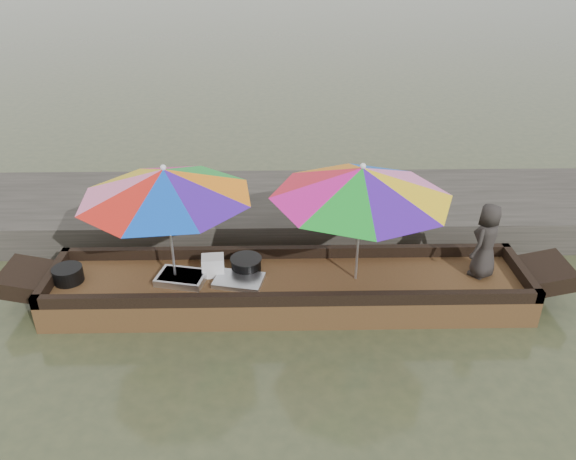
{
  "coord_description": "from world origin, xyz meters",
  "views": [
    {
      "loc": [
        -0.12,
        -5.97,
        4.22
      ],
      "look_at": [
        0.0,
        0.1,
        1.0
      ],
      "focal_mm": 35.0,
      "sensor_mm": 36.0,
      "label": 1
    }
  ],
  "objects_px": {
    "tray_scallop": "(239,280)",
    "cooking_pot": "(68,274)",
    "tray_crayfish": "(182,278)",
    "umbrella_stern": "(359,224)",
    "vendor": "(486,241)",
    "umbrella_bow": "(170,226)",
    "charcoal_grill": "(246,265)",
    "supply_bag": "(213,266)",
    "boat_hull": "(288,291)"
  },
  "relations": [
    {
      "from": "tray_scallop",
      "to": "cooking_pot",
      "type": "bearing_deg",
      "value": 177.98
    },
    {
      "from": "tray_crayfish",
      "to": "umbrella_stern",
      "type": "xyz_separation_m",
      "value": [
        2.19,
        0.01,
        0.73
      ]
    },
    {
      "from": "tray_crayfish",
      "to": "vendor",
      "type": "xyz_separation_m",
      "value": [
        3.8,
        0.08,
        0.45
      ]
    },
    {
      "from": "vendor",
      "to": "umbrella_bow",
      "type": "relative_size",
      "value": 0.48
    },
    {
      "from": "charcoal_grill",
      "to": "supply_bag",
      "type": "height_order",
      "value": "supply_bag"
    },
    {
      "from": "charcoal_grill",
      "to": "umbrella_bow",
      "type": "bearing_deg",
      "value": -167.09
    },
    {
      "from": "charcoal_grill",
      "to": "umbrella_bow",
      "type": "relative_size",
      "value": 0.18
    },
    {
      "from": "boat_hull",
      "to": "supply_bag",
      "type": "xyz_separation_m",
      "value": [
        -0.95,
        0.13,
        0.3
      ]
    },
    {
      "from": "tray_crayfish",
      "to": "umbrella_bow",
      "type": "height_order",
      "value": "umbrella_bow"
    },
    {
      "from": "umbrella_stern",
      "to": "charcoal_grill",
      "type": "bearing_deg",
      "value": 171.74
    },
    {
      "from": "boat_hull",
      "to": "tray_crayfish",
      "type": "bearing_deg",
      "value": -179.36
    },
    {
      "from": "tray_crayfish",
      "to": "tray_scallop",
      "type": "height_order",
      "value": "tray_crayfish"
    },
    {
      "from": "vendor",
      "to": "boat_hull",
      "type": "bearing_deg",
      "value": -43.28
    },
    {
      "from": "charcoal_grill",
      "to": "cooking_pot",
      "type": "bearing_deg",
      "value": -175.03
    },
    {
      "from": "vendor",
      "to": "supply_bag",
      "type": "bearing_deg",
      "value": -45.86
    },
    {
      "from": "cooking_pot",
      "to": "tray_crayfish",
      "type": "xyz_separation_m",
      "value": [
        1.42,
        -0.02,
        -0.05
      ]
    },
    {
      "from": "vendor",
      "to": "umbrella_bow",
      "type": "distance_m",
      "value": 3.89
    },
    {
      "from": "charcoal_grill",
      "to": "umbrella_stern",
      "type": "relative_size",
      "value": 0.18
    },
    {
      "from": "cooking_pot",
      "to": "umbrella_stern",
      "type": "distance_m",
      "value": 3.67
    },
    {
      "from": "umbrella_bow",
      "to": "umbrella_stern",
      "type": "relative_size",
      "value": 0.95
    },
    {
      "from": "cooking_pot",
      "to": "umbrella_stern",
      "type": "xyz_separation_m",
      "value": [
        3.61,
        -0.01,
        0.68
      ]
    },
    {
      "from": "umbrella_bow",
      "to": "tray_crayfish",
      "type": "bearing_deg",
      "value": -10.35
    },
    {
      "from": "tray_scallop",
      "to": "boat_hull",
      "type": "bearing_deg",
      "value": 6.11
    },
    {
      "from": "umbrella_stern",
      "to": "boat_hull",
      "type": "bearing_deg",
      "value": 180.0
    },
    {
      "from": "boat_hull",
      "to": "tray_scallop",
      "type": "bearing_deg",
      "value": -173.89
    },
    {
      "from": "tray_scallop",
      "to": "umbrella_stern",
      "type": "distance_m",
      "value": 1.65
    },
    {
      "from": "boat_hull",
      "to": "charcoal_grill",
      "type": "xyz_separation_m",
      "value": [
        -0.54,
        0.2,
        0.26
      ]
    },
    {
      "from": "tray_crayfish",
      "to": "supply_bag",
      "type": "xyz_separation_m",
      "value": [
        0.38,
        0.15,
        0.09
      ]
    },
    {
      "from": "boat_hull",
      "to": "cooking_pot",
      "type": "bearing_deg",
      "value": 179.81
    },
    {
      "from": "umbrella_bow",
      "to": "tray_scallop",
      "type": "bearing_deg",
      "value": -4.72
    },
    {
      "from": "supply_bag",
      "to": "umbrella_bow",
      "type": "distance_m",
      "value": 0.81
    },
    {
      "from": "boat_hull",
      "to": "tray_crayfish",
      "type": "relative_size",
      "value": 10.08
    },
    {
      "from": "charcoal_grill",
      "to": "supply_bag",
      "type": "bearing_deg",
      "value": -170.22
    },
    {
      "from": "boat_hull",
      "to": "vendor",
      "type": "distance_m",
      "value": 2.56
    },
    {
      "from": "tray_scallop",
      "to": "umbrella_bow",
      "type": "bearing_deg",
      "value": 175.28
    },
    {
      "from": "vendor",
      "to": "umbrella_stern",
      "type": "height_order",
      "value": "umbrella_stern"
    },
    {
      "from": "charcoal_grill",
      "to": "tray_crayfish",
      "type": "bearing_deg",
      "value": -164.82
    },
    {
      "from": "tray_crayfish",
      "to": "supply_bag",
      "type": "height_order",
      "value": "supply_bag"
    },
    {
      "from": "tray_scallop",
      "to": "supply_bag",
      "type": "distance_m",
      "value": 0.4
    },
    {
      "from": "charcoal_grill",
      "to": "supply_bag",
      "type": "distance_m",
      "value": 0.42
    },
    {
      "from": "supply_bag",
      "to": "vendor",
      "type": "height_order",
      "value": "vendor"
    },
    {
      "from": "tray_scallop",
      "to": "vendor",
      "type": "distance_m",
      "value": 3.12
    },
    {
      "from": "cooking_pot",
      "to": "umbrella_stern",
      "type": "height_order",
      "value": "umbrella_stern"
    },
    {
      "from": "umbrella_stern",
      "to": "tray_scallop",
      "type": "bearing_deg",
      "value": -177.43
    },
    {
      "from": "charcoal_grill",
      "to": "vendor",
      "type": "height_order",
      "value": "vendor"
    },
    {
      "from": "cooking_pot",
      "to": "tray_scallop",
      "type": "xyz_separation_m",
      "value": [
        2.14,
        -0.08,
        -0.07
      ]
    },
    {
      "from": "supply_bag",
      "to": "umbrella_stern",
      "type": "height_order",
      "value": "umbrella_stern"
    },
    {
      "from": "umbrella_stern",
      "to": "tray_crayfish",
      "type": "bearing_deg",
      "value": -179.61
    },
    {
      "from": "tray_crayfish",
      "to": "tray_scallop",
      "type": "relative_size",
      "value": 1.0
    },
    {
      "from": "boat_hull",
      "to": "supply_bag",
      "type": "distance_m",
      "value": 1.01
    }
  ]
}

